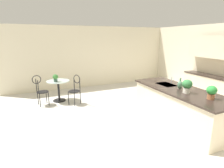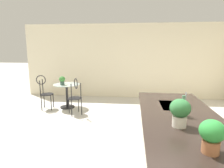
{
  "view_description": "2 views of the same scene",
  "coord_description": "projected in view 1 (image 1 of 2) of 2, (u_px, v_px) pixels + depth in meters",
  "views": [
    {
      "loc": [
        3.69,
        -2.58,
        2.22
      ],
      "look_at": [
        -0.62,
        -0.68,
        1.0
      ],
      "focal_mm": 29.0,
      "sensor_mm": 36.0,
      "label": 1
    },
    {
      "loc": [
        2.74,
        0.2,
        1.81
      ],
      "look_at": [
        -1.42,
        -0.28,
        1.02
      ],
      "focal_mm": 30.18,
      "sensor_mm": 36.0,
      "label": 2
    }
  ],
  "objects": [
    {
      "name": "bistro_table",
      "position": [
        59.0,
        89.0,
        6.41
      ],
      "size": [
        0.8,
        0.8,
        0.74
      ],
      "color": "black",
      "rests_on": "ground"
    },
    {
      "name": "potted_plant_counter_far",
      "position": [
        212.0,
        92.0,
        3.88
      ],
      "size": [
        0.21,
        0.21,
        0.3
      ],
      "color": "#9E603D",
      "rests_on": "kitchen_island"
    },
    {
      "name": "ground_plane",
      "position": [
        145.0,
        123.0,
        4.83
      ],
      "size": [
        40.0,
        40.0,
        0.0
      ],
      "primitive_type": "plane",
      "color": "beige"
    },
    {
      "name": "kitchen_island",
      "position": [
        179.0,
        106.0,
        4.78
      ],
      "size": [
        2.8,
        1.06,
        0.92
      ],
      "color": "beige",
      "rests_on": "ground"
    },
    {
      "name": "chair_by_island",
      "position": [
        75.0,
        88.0,
        6.02
      ],
      "size": [
        0.53,
        0.53,
        1.04
      ],
      "color": "black",
      "rests_on": "ground"
    },
    {
      "name": "potted_plant_on_table",
      "position": [
        55.0,
        78.0,
        6.17
      ],
      "size": [
        0.18,
        0.18,
        0.26
      ],
      "color": "#385147",
      "rests_on": "bistro_table"
    },
    {
      "name": "upper_cabinet_run",
      "position": [
        222.0,
        47.0,
        5.95
      ],
      "size": [
        2.4,
        0.36,
        0.76
      ],
      "color": "beige",
      "rests_on": "back_counter_run"
    },
    {
      "name": "wall_left_window",
      "position": [
        94.0,
        57.0,
        8.26
      ],
      "size": [
        0.12,
        7.8,
        2.7
      ],
      "primitive_type": "cube",
      "color": "beige",
      "rests_on": "ground"
    },
    {
      "name": "chair_near_window",
      "position": [
        40.0,
        89.0,
        5.95
      ],
      "size": [
        0.44,
        0.51,
        1.04
      ],
      "color": "black",
      "rests_on": "ground"
    },
    {
      "name": "potted_plant_counter_near",
      "position": [
        187.0,
        85.0,
        4.31
      ],
      "size": [
        0.24,
        0.24,
        0.33
      ],
      "color": "beige",
      "rests_on": "kitchen_island"
    },
    {
      "name": "sink_faucet",
      "position": [
        172.0,
        80.0,
        5.19
      ],
      "size": [
        0.02,
        0.02,
        0.22
      ],
      "primitive_type": "cylinder",
      "color": "#B2B5BA",
      "rests_on": "kitchen_island"
    },
    {
      "name": "back_counter_run",
      "position": [
        216.0,
        88.0,
        6.31
      ],
      "size": [
        2.44,
        0.64,
        1.52
      ],
      "color": "beige",
      "rests_on": "ground"
    },
    {
      "name": "vase_on_counter",
      "position": [
        180.0,
        85.0,
        4.69
      ],
      "size": [
        0.13,
        0.13,
        0.29
      ],
      "color": "#4C7A5B",
      "rests_on": "kitchen_island"
    }
  ]
}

